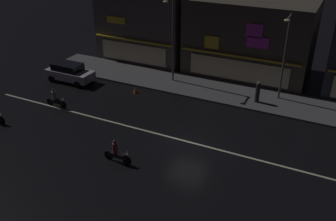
# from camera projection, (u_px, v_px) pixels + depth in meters

# --- Properties ---
(ground_plane) EXTENTS (140.00, 140.00, 0.00)m
(ground_plane) POSITION_uv_depth(u_px,v_px,m) (189.00, 142.00, 24.61)
(ground_plane) COLOR black
(lane_divider_stripe) EXTENTS (33.36, 0.16, 0.01)m
(lane_divider_stripe) POSITION_uv_depth(u_px,v_px,m) (189.00, 142.00, 24.60)
(lane_divider_stripe) COLOR beige
(lane_divider_stripe) RESTS_ON ground
(sidewalk_far) EXTENTS (35.12, 4.38, 0.14)m
(sidewalk_far) POSITION_uv_depth(u_px,v_px,m) (229.00, 93.00, 31.22)
(sidewalk_far) COLOR #4C4C4F
(sidewalk_far) RESTS_ON ground
(storefront_left_block) EXTENTS (11.00, 6.79, 6.84)m
(storefront_left_block) POSITION_uv_depth(u_px,v_px,m) (250.00, 37.00, 34.03)
(storefront_left_block) COLOR #4C443A
(storefront_left_block) RESTS_ON ground
(storefront_right_block) EXTENTS (8.91, 6.61, 8.10)m
(storefront_right_block) POSITION_uv_depth(u_px,v_px,m) (149.00, 18.00, 37.79)
(storefront_right_block) COLOR #56514C
(storefront_right_block) RESTS_ON ground
(streetlamp_west) EXTENTS (0.44, 1.64, 7.33)m
(streetlamp_west) POSITION_uv_depth(u_px,v_px,m) (172.00, 34.00, 31.30)
(streetlamp_west) COLOR #47494C
(streetlamp_west) RESTS_ON sidewalk_far
(streetlamp_mid) EXTENTS (0.44, 1.64, 6.80)m
(streetlamp_mid) POSITION_uv_depth(u_px,v_px,m) (285.00, 51.00, 28.14)
(streetlamp_mid) COLOR #47494C
(streetlamp_mid) RESTS_ON sidewalk_far
(pedestrian_on_sidewalk) EXTENTS (0.35, 0.35, 1.73)m
(pedestrian_on_sidewalk) POSITION_uv_depth(u_px,v_px,m) (258.00, 92.00, 29.23)
(pedestrian_on_sidewalk) COLOR #232328
(pedestrian_on_sidewalk) RESTS_ON sidewalk_far
(parked_car_near_kerb) EXTENTS (4.30, 1.98, 1.67)m
(parked_car_near_kerb) POSITION_uv_depth(u_px,v_px,m) (70.00, 72.00, 33.17)
(parked_car_near_kerb) COLOR silver
(parked_car_near_kerb) RESTS_ON ground
(motorcycle_lead) EXTENTS (1.90, 0.60, 1.52)m
(motorcycle_lead) POSITION_uv_depth(u_px,v_px,m) (56.00, 99.00, 28.84)
(motorcycle_lead) COLOR black
(motorcycle_lead) RESTS_ON ground
(motorcycle_opposite_lane) EXTENTS (1.90, 0.60, 1.52)m
(motorcycle_opposite_lane) POSITION_uv_depth(u_px,v_px,m) (117.00, 153.00, 22.37)
(motorcycle_opposite_lane) COLOR black
(motorcycle_opposite_lane) RESTS_ON ground
(traffic_cone) EXTENTS (0.36, 0.36, 0.55)m
(traffic_cone) POSITION_uv_depth(u_px,v_px,m) (135.00, 90.00, 31.28)
(traffic_cone) COLOR orange
(traffic_cone) RESTS_ON ground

